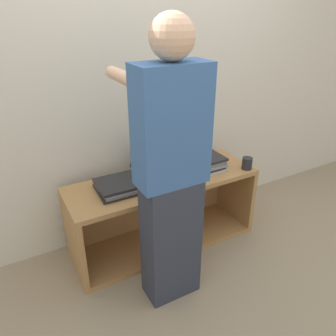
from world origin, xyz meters
The scene contains 9 objects.
ground_plane centered at (0.00, 0.00, 0.00)m, with size 12.00×12.00×0.00m, color gray.
wall_back centered at (0.00, 0.59, 1.20)m, with size 8.00×0.05×2.40m.
cart centered at (0.00, 0.30, 0.29)m, with size 1.45×0.48×0.58m.
laptop_open centered at (0.00, 0.31, 0.64)m, with size 0.31×0.41×0.26m.
laptop_stack_left centered at (-0.34, 0.24, 0.62)m, with size 0.33×0.29×0.06m.
laptop_stack_right centered at (0.34, 0.24, 0.64)m, with size 0.33×0.29×0.10m.
person centered at (-0.20, -0.22, 0.87)m, with size 0.40×0.53×1.72m.
mug centered at (0.65, 0.07, 0.63)m, with size 0.08×0.08×0.09m.
inventory_tag centered at (0.34, 0.18, 0.69)m, with size 0.06×0.02×0.01m.
Camera 1 is at (-1.01, -1.65, 1.74)m, focal length 35.00 mm.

